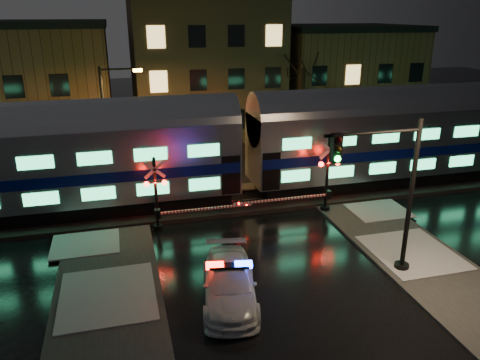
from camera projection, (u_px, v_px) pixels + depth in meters
name	position (u px, v px, depth m)	size (l,w,h in m)	color
ground	(252.00, 242.00, 21.84)	(120.00, 120.00, 0.00)	black
ballast	(227.00, 200.00, 26.35)	(90.00, 4.20, 0.24)	black
sidewalk_left	(108.00, 349.00, 14.81)	(4.00, 20.00, 0.12)	#2D2D2D
sidewalk_right	(458.00, 291.00, 17.92)	(4.00, 20.00, 0.12)	#2D2D2D
building_left	(19.00, 87.00, 37.21)	(14.00, 10.00, 9.00)	#523320
building_mid	(203.00, 65.00, 40.83)	(12.00, 11.00, 11.50)	brown
building_right	(340.00, 78.00, 44.00)	(12.00, 10.00, 8.50)	#523320
train	(244.00, 143.00, 25.47)	(51.00, 3.12, 5.92)	black
police_car	(229.00, 283.00, 17.23)	(2.81, 5.09, 1.56)	silver
crossing_signal_right	(321.00, 183.00, 24.42)	(5.79, 0.66, 4.10)	black
crossing_signal_left	(164.00, 201.00, 22.51)	(5.28, 0.63, 3.74)	black
traffic_light	(389.00, 197.00, 17.99)	(4.16, 0.73, 6.43)	black
streetlight	(109.00, 120.00, 27.15)	(2.43, 0.25, 7.26)	black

